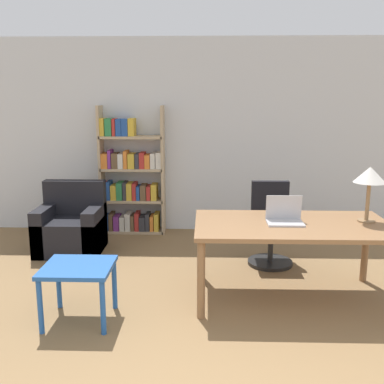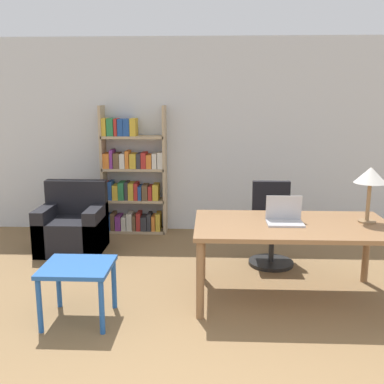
% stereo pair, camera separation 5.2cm
% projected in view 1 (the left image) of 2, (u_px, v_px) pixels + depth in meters
% --- Properties ---
extents(wall_back, '(8.00, 0.06, 2.70)m').
position_uv_depth(wall_back, '(217.00, 137.00, 6.32)').
color(wall_back, silver).
rests_on(wall_back, ground_plane).
extents(desk, '(1.81, 0.98, 0.74)m').
position_uv_depth(desk, '(292.00, 232.00, 4.19)').
color(desk, olive).
rests_on(desk, ground_plane).
extents(laptop, '(0.33, 0.24, 0.25)m').
position_uv_depth(laptop, '(285.00, 217.00, 4.18)').
color(laptop, '#B2B2B7').
rests_on(laptop, desk).
extents(table_lamp, '(0.29, 0.29, 0.52)m').
position_uv_depth(table_lamp, '(370.00, 177.00, 4.15)').
color(table_lamp, olive).
rests_on(table_lamp, desk).
extents(office_chair, '(0.51, 0.51, 0.94)m').
position_uv_depth(office_chair, '(270.00, 227.00, 5.17)').
color(office_chair, black).
rests_on(office_chair, ground_plane).
extents(side_table_blue, '(0.58, 0.53, 0.50)m').
position_uv_depth(side_table_blue, '(78.00, 274.00, 3.80)').
color(side_table_blue, '#2356A3').
rests_on(side_table_blue, ground_plane).
extents(armchair, '(0.77, 0.68, 0.86)m').
position_uv_depth(armchair, '(71.00, 228.00, 5.59)').
color(armchair, black).
rests_on(armchair, ground_plane).
extents(bookshelf, '(0.90, 0.28, 1.78)m').
position_uv_depth(bookshelf, '(130.00, 179.00, 6.29)').
color(bookshelf, tan).
rests_on(bookshelf, ground_plane).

